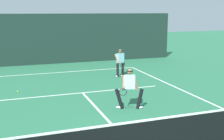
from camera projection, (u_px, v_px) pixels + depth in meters
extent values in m
cube|color=white|center=(64.00, 72.00, 18.16)|extent=(9.24, 0.10, 0.01)
cube|color=white|center=(83.00, 93.00, 13.60)|extent=(7.53, 0.10, 0.01)
cube|color=white|center=(104.00, 116.00, 10.56)|extent=(0.10, 6.40, 0.01)
cube|color=black|center=(143.00, 140.00, 7.51)|extent=(9.96, 0.02, 0.99)
cube|color=white|center=(143.00, 121.00, 7.40)|extent=(9.96, 0.03, 0.05)
cylinder|color=black|center=(140.00, 99.00, 11.34)|extent=(0.32, 0.23, 0.80)
cylinder|color=black|center=(119.00, 99.00, 11.35)|extent=(0.38, 0.25, 0.80)
ellipsoid|color=white|center=(140.00, 107.00, 11.41)|extent=(0.28, 0.19, 0.09)
ellipsoid|color=white|center=(119.00, 107.00, 11.42)|extent=(0.28, 0.19, 0.09)
cube|color=#9EDBEA|center=(130.00, 82.00, 11.21)|extent=(0.50, 0.46, 0.59)
cylinder|color=#9E704C|center=(136.00, 83.00, 11.21)|extent=(0.25, 0.17, 0.61)
cylinder|color=#9E704C|center=(124.00, 83.00, 11.22)|extent=(0.26, 0.49, 0.50)
sphere|color=#9E704C|center=(130.00, 72.00, 11.13)|extent=(0.21, 0.21, 0.21)
cylinder|color=black|center=(130.00, 71.00, 11.12)|extent=(0.29, 0.29, 0.04)
cylinder|color=black|center=(123.00, 90.00, 11.01)|extent=(0.12, 0.26, 0.03)
torus|color=black|center=(123.00, 92.00, 10.68)|extent=(0.28, 0.12, 0.29)
cylinder|color=black|center=(123.00, 69.00, 16.99)|extent=(0.19, 0.18, 0.80)
cylinder|color=black|center=(118.00, 70.00, 16.78)|extent=(0.20, 0.18, 0.80)
ellipsoid|color=white|center=(123.00, 75.00, 17.06)|extent=(0.28, 0.18, 0.09)
ellipsoid|color=white|center=(118.00, 76.00, 16.85)|extent=(0.28, 0.18, 0.09)
cube|color=#8CCCE0|center=(120.00, 58.00, 16.75)|extent=(0.46, 0.34, 0.56)
cylinder|color=#9E704C|center=(123.00, 58.00, 16.88)|extent=(0.23, 0.15, 0.62)
cylinder|color=#9E704C|center=(117.00, 59.00, 16.62)|extent=(0.21, 0.44, 0.55)
sphere|color=#9E704C|center=(120.00, 51.00, 16.67)|extent=(0.21, 0.21, 0.21)
cylinder|color=black|center=(120.00, 51.00, 16.66)|extent=(0.29, 0.29, 0.04)
cylinder|color=black|center=(119.00, 63.00, 16.44)|extent=(0.10, 0.26, 0.03)
torus|color=black|center=(123.00, 64.00, 16.17)|extent=(0.29, 0.11, 0.29)
sphere|color=#D1E033|center=(18.00, 91.00, 13.74)|extent=(0.07, 0.07, 0.07)
cube|color=#1A2F28|center=(55.00, 39.00, 20.76)|extent=(18.07, 0.12, 3.54)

